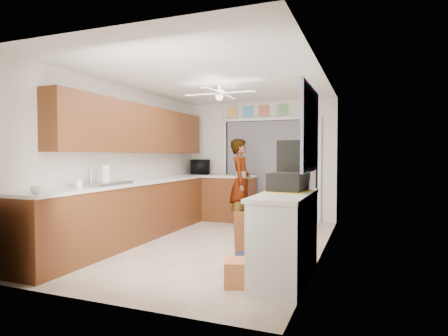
% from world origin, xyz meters
% --- Properties ---
extents(floor, '(5.00, 5.00, 0.00)m').
position_xyz_m(floor, '(0.00, 0.00, 0.00)').
color(floor, '#BAA895').
rests_on(floor, ground).
extents(ceiling, '(5.00, 5.00, 0.00)m').
position_xyz_m(ceiling, '(0.00, 0.00, 2.50)').
color(ceiling, white).
rests_on(ceiling, ground).
extents(wall_back, '(3.20, 0.00, 3.20)m').
position_xyz_m(wall_back, '(0.00, 2.50, 1.25)').
color(wall_back, silver).
rests_on(wall_back, ground).
extents(wall_front, '(3.20, 0.00, 3.20)m').
position_xyz_m(wall_front, '(0.00, -2.50, 1.25)').
color(wall_front, silver).
rests_on(wall_front, ground).
extents(wall_left, '(0.00, 5.00, 5.00)m').
position_xyz_m(wall_left, '(-1.60, 0.00, 1.25)').
color(wall_left, silver).
rests_on(wall_left, ground).
extents(wall_right, '(0.00, 5.00, 5.00)m').
position_xyz_m(wall_right, '(1.60, 0.00, 1.25)').
color(wall_right, silver).
rests_on(wall_right, ground).
extents(left_base_cabinets, '(0.60, 4.80, 0.90)m').
position_xyz_m(left_base_cabinets, '(-1.30, 0.00, 0.45)').
color(left_base_cabinets, brown).
rests_on(left_base_cabinets, floor).
extents(left_countertop, '(0.62, 4.80, 0.04)m').
position_xyz_m(left_countertop, '(-1.29, 0.00, 0.92)').
color(left_countertop, white).
rests_on(left_countertop, left_base_cabinets).
extents(upper_cabinets, '(0.32, 4.00, 0.80)m').
position_xyz_m(upper_cabinets, '(-1.44, 0.20, 1.80)').
color(upper_cabinets, brown).
rests_on(upper_cabinets, wall_left).
extents(sink_basin, '(0.50, 0.76, 0.06)m').
position_xyz_m(sink_basin, '(-1.29, -1.00, 0.95)').
color(sink_basin, silver).
rests_on(sink_basin, left_countertop).
extents(faucet, '(0.03, 0.03, 0.22)m').
position_xyz_m(faucet, '(-1.48, -1.00, 1.05)').
color(faucet, silver).
rests_on(faucet, left_countertop).
extents(peninsula_base, '(1.00, 0.60, 0.90)m').
position_xyz_m(peninsula_base, '(-0.50, 2.00, 0.45)').
color(peninsula_base, brown).
rests_on(peninsula_base, floor).
extents(peninsula_top, '(1.04, 0.64, 0.04)m').
position_xyz_m(peninsula_top, '(-0.50, 2.00, 0.92)').
color(peninsula_top, white).
rests_on(peninsula_top, peninsula_base).
extents(back_opening_recess, '(2.00, 0.06, 2.10)m').
position_xyz_m(back_opening_recess, '(0.25, 2.47, 1.05)').
color(back_opening_recess, black).
rests_on(back_opening_recess, wall_back).
extents(curtain_panel, '(1.90, 0.03, 2.05)m').
position_xyz_m(curtain_panel, '(0.25, 2.43, 1.05)').
color(curtain_panel, gray).
rests_on(curtain_panel, wall_back).
extents(door_trim_left, '(0.06, 0.04, 2.10)m').
position_xyz_m(door_trim_left, '(-0.77, 2.44, 1.05)').
color(door_trim_left, white).
rests_on(door_trim_left, wall_back).
extents(door_trim_right, '(0.06, 0.04, 2.10)m').
position_xyz_m(door_trim_right, '(1.27, 2.44, 1.05)').
color(door_trim_right, white).
rests_on(door_trim_right, wall_back).
extents(door_trim_head, '(2.10, 0.04, 0.06)m').
position_xyz_m(door_trim_head, '(0.25, 2.44, 2.12)').
color(door_trim_head, white).
rests_on(door_trim_head, wall_back).
extents(header_frame_0, '(0.22, 0.02, 0.22)m').
position_xyz_m(header_frame_0, '(-0.60, 2.47, 2.30)').
color(header_frame_0, gold).
rests_on(header_frame_0, wall_back).
extents(header_frame_1, '(0.22, 0.02, 0.22)m').
position_xyz_m(header_frame_1, '(-0.25, 2.47, 2.30)').
color(header_frame_1, '#4FA9D4').
rests_on(header_frame_1, wall_back).
extents(header_frame_2, '(0.22, 0.02, 0.22)m').
position_xyz_m(header_frame_2, '(0.10, 2.47, 2.30)').
color(header_frame_2, '#C66C4A').
rests_on(header_frame_2, wall_back).
extents(header_frame_3, '(0.22, 0.02, 0.22)m').
position_xyz_m(header_frame_3, '(0.50, 2.47, 2.30)').
color(header_frame_3, '#65B16A').
rests_on(header_frame_3, wall_back).
extents(header_frame_4, '(0.22, 0.02, 0.22)m').
position_xyz_m(header_frame_4, '(0.90, 2.47, 2.30)').
color(header_frame_4, silver).
rests_on(header_frame_4, wall_back).
extents(route66_sign, '(0.22, 0.02, 0.26)m').
position_xyz_m(route66_sign, '(-0.95, 2.47, 2.30)').
color(route66_sign, silver).
rests_on(route66_sign, wall_back).
extents(right_counter_base, '(0.50, 1.40, 0.90)m').
position_xyz_m(right_counter_base, '(1.35, -1.20, 0.45)').
color(right_counter_base, white).
rests_on(right_counter_base, floor).
extents(right_counter_top, '(0.54, 1.44, 0.04)m').
position_xyz_m(right_counter_top, '(1.34, -1.20, 0.92)').
color(right_counter_top, white).
rests_on(right_counter_top, right_counter_base).
extents(abstract_painting, '(0.03, 1.15, 0.95)m').
position_xyz_m(abstract_painting, '(1.58, -1.00, 1.65)').
color(abstract_painting, '#EE5794').
rests_on(abstract_painting, wall_right).
extents(ceiling_fan, '(1.14, 1.14, 0.24)m').
position_xyz_m(ceiling_fan, '(0.00, 0.20, 2.32)').
color(ceiling_fan, white).
rests_on(ceiling_fan, ceiling).
extents(microwave, '(0.57, 0.68, 0.32)m').
position_xyz_m(microwave, '(-1.27, 2.24, 1.10)').
color(microwave, black).
rests_on(microwave, left_countertop).
extents(soap_bottle, '(0.12, 0.12, 0.30)m').
position_xyz_m(soap_bottle, '(-1.45, -0.84, 1.09)').
color(soap_bottle, silver).
rests_on(soap_bottle, left_countertop).
extents(cup, '(0.11, 0.11, 0.09)m').
position_xyz_m(cup, '(-1.14, -2.25, 0.98)').
color(cup, white).
rests_on(cup, left_countertop).
extents(jar_a, '(0.12, 0.12, 0.13)m').
position_xyz_m(jar_a, '(-1.15, -1.60, 1.00)').
color(jar_a, silver).
rests_on(jar_a, left_countertop).
extents(paper_towel_roll, '(0.16, 0.16, 0.28)m').
position_xyz_m(paper_towel_roll, '(-1.35, -0.86, 1.08)').
color(paper_towel_roll, white).
rests_on(paper_towel_roll, left_countertop).
extents(suitcase, '(0.42, 0.53, 0.22)m').
position_xyz_m(suitcase, '(1.32, -0.93, 1.05)').
color(suitcase, black).
rests_on(suitcase, right_counter_top).
extents(suitcase_rim, '(0.49, 0.62, 0.02)m').
position_xyz_m(suitcase_rim, '(1.32, -0.93, 0.94)').
color(suitcase_rim, yellow).
rests_on(suitcase_rim, suitcase).
extents(suitcase_lid, '(0.42, 0.07, 0.50)m').
position_xyz_m(suitcase_lid, '(1.32, -0.64, 1.30)').
color(suitcase_lid, black).
rests_on(suitcase_lid, suitcase).
extents(cardboard_box, '(0.51, 0.44, 0.27)m').
position_xyz_m(cardboard_box, '(1.00, -1.58, 0.13)').
color(cardboard_box, '#C9683F').
rests_on(cardboard_box, floor).
extents(navy_crate, '(0.44, 0.38, 0.24)m').
position_xyz_m(navy_crate, '(1.00, -1.26, 0.12)').
color(navy_crate, '#141733').
rests_on(navy_crate, floor).
extents(cabinet_door_panel, '(0.44, 0.25, 0.62)m').
position_xyz_m(cabinet_door_panel, '(0.75, -0.57, 0.31)').
color(cabinet_door_panel, brown).
rests_on(cabinet_door_panel, floor).
extents(man, '(0.50, 0.67, 1.67)m').
position_xyz_m(man, '(-0.10, 1.55, 0.84)').
color(man, white).
rests_on(man, floor).
extents(dog, '(0.42, 0.60, 0.43)m').
position_xyz_m(dog, '(0.42, 1.42, 0.22)').
color(dog, black).
rests_on(dog, floor).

